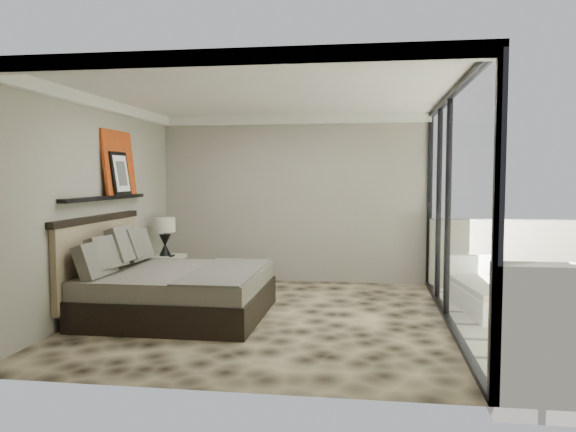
# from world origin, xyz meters

# --- Properties ---
(floor) EXTENTS (5.00, 5.00, 0.00)m
(floor) POSITION_xyz_m (0.00, 0.00, 0.00)
(floor) COLOR black
(floor) RESTS_ON ground
(ceiling) EXTENTS (4.50, 5.00, 0.02)m
(ceiling) POSITION_xyz_m (0.00, 0.00, 2.79)
(ceiling) COLOR silver
(ceiling) RESTS_ON back_wall
(back_wall) EXTENTS (4.50, 0.02, 2.80)m
(back_wall) POSITION_xyz_m (0.00, 2.49, 1.40)
(back_wall) COLOR gray
(back_wall) RESTS_ON floor
(left_wall) EXTENTS (0.02, 5.00, 2.80)m
(left_wall) POSITION_xyz_m (-2.24, 0.00, 1.40)
(left_wall) COLOR gray
(left_wall) RESTS_ON floor
(glass_wall) EXTENTS (0.08, 5.00, 2.80)m
(glass_wall) POSITION_xyz_m (2.25, 0.00, 1.40)
(glass_wall) COLOR white
(glass_wall) RESTS_ON floor
(picture_ledge) EXTENTS (0.12, 2.20, 0.05)m
(picture_ledge) POSITION_xyz_m (-2.18, 0.10, 1.50)
(picture_ledge) COLOR black
(picture_ledge) RESTS_ON left_wall
(bed) EXTENTS (2.20, 2.13, 1.22)m
(bed) POSITION_xyz_m (-1.22, -0.11, 0.36)
(bed) COLOR black
(bed) RESTS_ON floor
(nightstand) EXTENTS (0.65, 0.65, 0.51)m
(nightstand) POSITION_xyz_m (-1.93, 1.65, 0.25)
(nightstand) COLOR black
(nightstand) RESTS_ON floor
(table_lamp) EXTENTS (0.33, 0.33, 0.61)m
(table_lamp) POSITION_xyz_m (-1.95, 1.62, 0.91)
(table_lamp) COLOR black
(table_lamp) RESTS_ON nightstand
(abstract_canvas) EXTENTS (0.13, 0.90, 0.90)m
(abstract_canvas) POSITION_xyz_m (-2.19, 0.53, 1.97)
(abstract_canvas) COLOR #AE360E
(abstract_canvas) RESTS_ON picture_ledge
(framed_print) EXTENTS (0.11, 0.50, 0.60)m
(framed_print) POSITION_xyz_m (-2.14, 0.45, 1.82)
(framed_print) COLOR black
(framed_print) RESTS_ON picture_ledge
(ottoman) EXTENTS (0.66, 0.66, 0.50)m
(ottoman) POSITION_xyz_m (3.88, 1.40, 0.25)
(ottoman) COLOR silver
(ottoman) RESTS_ON terrace_slab
(lounger) EXTENTS (1.05, 1.74, 0.64)m
(lounger) POSITION_xyz_m (2.90, 0.80, 0.20)
(lounger) COLOR white
(lounger) RESTS_ON terrace_slab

